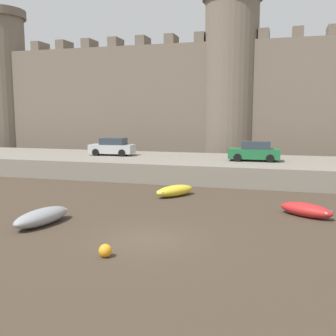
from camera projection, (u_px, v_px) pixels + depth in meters
ground_plane at (147, 239)px, 16.90m from camera, size 160.00×160.00×0.00m
quay_road at (214, 168)px, 33.60m from camera, size 70.62×10.00×1.53m
castle at (231, 91)px, 42.99m from camera, size 65.05×6.43×21.30m
rowboat_near_channel_left at (42, 217)px, 19.07m from camera, size 1.81×3.56×0.79m
rowboat_midflat_left at (175, 191)px, 25.70m from camera, size 2.52×3.03×0.72m
rowboat_midflat_right at (306, 210)px, 20.60m from camera, size 3.02×2.37×0.72m
mooring_buoy_mid_mud at (105, 251)px, 14.78m from camera, size 0.50×0.50×0.50m
car_quay_west at (255, 151)px, 32.04m from camera, size 4.17×2.01×1.62m
car_quay_centre_west at (112, 147)px, 36.40m from camera, size 4.17×2.01×1.62m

